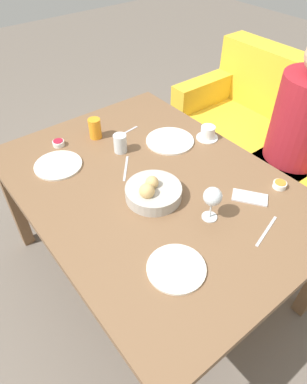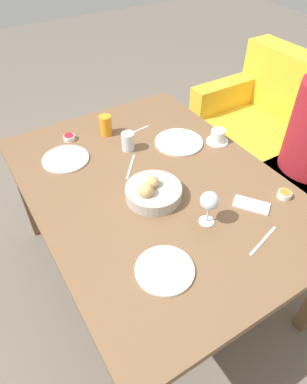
% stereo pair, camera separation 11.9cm
% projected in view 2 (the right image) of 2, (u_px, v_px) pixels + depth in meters
% --- Properties ---
extents(ground_plane, '(10.00, 10.00, 0.00)m').
position_uv_depth(ground_plane, '(154.00, 272.00, 2.04)').
color(ground_plane, '#6B6056').
extents(dining_table, '(1.46, 1.07, 0.70)m').
position_uv_depth(dining_table, '(154.00, 195.00, 1.61)').
color(dining_table, brown).
rests_on(dining_table, ground_plane).
extents(couch, '(1.43, 0.70, 0.87)m').
position_uv_depth(couch, '(295.00, 155.00, 2.37)').
color(couch, gold).
rests_on(couch, ground_plane).
extents(bread_basket, '(0.24, 0.24, 0.11)m').
position_uv_depth(bread_basket, '(153.00, 192.00, 1.47)').
color(bread_basket, '#B2ADA3').
rests_on(bread_basket, dining_table).
extents(plate_near_left, '(0.23, 0.23, 0.01)m').
position_uv_depth(plate_near_left, '(66.00, 159.00, 1.68)').
color(plate_near_left, silver).
rests_on(plate_near_left, dining_table).
extents(plate_near_right, '(0.21, 0.21, 0.01)m').
position_uv_depth(plate_near_right, '(165.00, 270.00, 1.21)').
color(plate_near_right, silver).
rests_on(plate_near_right, dining_table).
extents(plate_far_center, '(0.25, 0.25, 0.01)m').
position_uv_depth(plate_far_center, '(179.00, 142.00, 1.79)').
color(plate_far_center, silver).
rests_on(plate_far_center, dining_table).
extents(juice_glass, '(0.07, 0.07, 0.11)m').
position_uv_depth(juice_glass, '(106.00, 125.00, 1.82)').
color(juice_glass, orange).
rests_on(juice_glass, dining_table).
extents(water_tumbler, '(0.07, 0.07, 0.09)m').
position_uv_depth(water_tumbler, '(128.00, 141.00, 1.72)').
color(water_tumbler, silver).
rests_on(water_tumbler, dining_table).
extents(wine_glass, '(0.08, 0.08, 0.16)m').
position_uv_depth(wine_glass, '(209.00, 202.00, 1.31)').
color(wine_glass, silver).
rests_on(wine_glass, dining_table).
extents(coffee_cup, '(0.12, 0.12, 0.07)m').
position_uv_depth(coffee_cup, '(218.00, 137.00, 1.78)').
color(coffee_cup, white).
rests_on(coffee_cup, dining_table).
extents(jam_bowl_berry, '(0.06, 0.06, 0.03)m').
position_uv_depth(jam_bowl_berry, '(69.00, 137.00, 1.81)').
color(jam_bowl_berry, white).
rests_on(jam_bowl_berry, dining_table).
extents(jam_bowl_honey, '(0.06, 0.06, 0.03)m').
position_uv_depth(jam_bowl_honey, '(285.00, 194.00, 1.48)').
color(jam_bowl_honey, white).
rests_on(jam_bowl_honey, dining_table).
extents(fork_silver, '(0.06, 0.18, 0.00)m').
position_uv_depth(fork_silver, '(263.00, 240.00, 1.31)').
color(fork_silver, '#B7B7BC').
rests_on(fork_silver, dining_table).
extents(knife_silver, '(0.15, 0.13, 0.00)m').
position_uv_depth(knife_silver, '(131.00, 166.00, 1.65)').
color(knife_silver, '#B7B7BC').
rests_on(knife_silver, dining_table).
extents(spoon_coffee, '(0.03, 0.14, 0.00)m').
position_uv_depth(spoon_coffee, '(138.00, 130.00, 1.88)').
color(spoon_coffee, '#B7B7BC').
rests_on(spoon_coffee, dining_table).
extents(cell_phone, '(0.16, 0.15, 0.01)m').
position_uv_depth(cell_phone, '(251.00, 205.00, 1.45)').
color(cell_phone, silver).
rests_on(cell_phone, dining_table).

